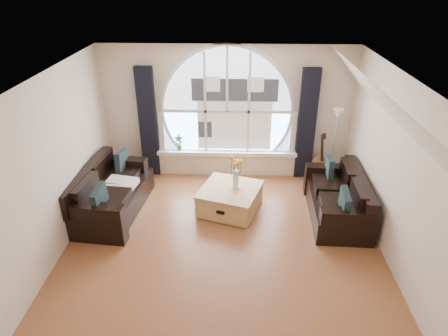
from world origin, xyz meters
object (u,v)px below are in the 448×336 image
(coffee_chest, at_px, (230,198))
(floor_lamp, at_px, (333,148))
(sofa_left, at_px, (111,192))
(sofa_right, at_px, (337,196))
(vase_flowers, at_px, (236,168))
(guitar, at_px, (321,155))
(potted_plant, at_px, (179,143))

(coffee_chest, xyz_separation_m, floor_lamp, (2.01, 1.05, 0.55))
(sofa_left, height_order, coffee_chest, sofa_left)
(sofa_right, xyz_separation_m, vase_flowers, (-1.79, 0.16, 0.44))
(sofa_right, xyz_separation_m, guitar, (-0.05, 1.40, 0.13))
(coffee_chest, relative_size, vase_flowers, 1.43)
(potted_plant, bearing_deg, coffee_chest, -51.80)
(guitar, bearing_deg, vase_flowers, -159.46)
(vase_flowers, bearing_deg, floor_lamp, 27.86)
(sofa_left, bearing_deg, guitar, 25.23)
(coffee_chest, height_order, guitar, guitar)
(sofa_right, bearing_deg, vase_flowers, 177.29)
(sofa_right, height_order, floor_lamp, floor_lamp)
(vase_flowers, xyz_separation_m, potted_plant, (-1.19, 1.35, -0.12))
(sofa_left, xyz_separation_m, guitar, (3.96, 1.38, 0.13))
(vase_flowers, bearing_deg, guitar, 35.48)
(floor_lamp, bearing_deg, coffee_chest, -152.45)
(guitar, distance_m, potted_plant, 2.93)
(guitar, relative_size, potted_plant, 3.18)
(vase_flowers, xyz_separation_m, guitar, (1.73, 1.24, -0.31))
(floor_lamp, bearing_deg, sofa_left, -164.37)
(vase_flowers, xyz_separation_m, floor_lamp, (1.91, 1.01, -0.04))
(vase_flowers, bearing_deg, coffee_chest, -158.88)
(guitar, height_order, potted_plant, guitar)
(vase_flowers, distance_m, potted_plant, 1.80)
(vase_flowers, bearing_deg, sofa_right, -5.20)
(sofa_left, xyz_separation_m, floor_lamp, (4.14, 1.16, 0.40))
(vase_flowers, bearing_deg, sofa_left, -176.21)
(floor_lamp, bearing_deg, sofa_right, -96.13)
(sofa_left, relative_size, vase_flowers, 2.76)
(sofa_left, height_order, floor_lamp, floor_lamp)
(guitar, bearing_deg, sofa_left, -175.68)
(guitar, xyz_separation_m, potted_plant, (-2.92, 0.11, 0.19))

